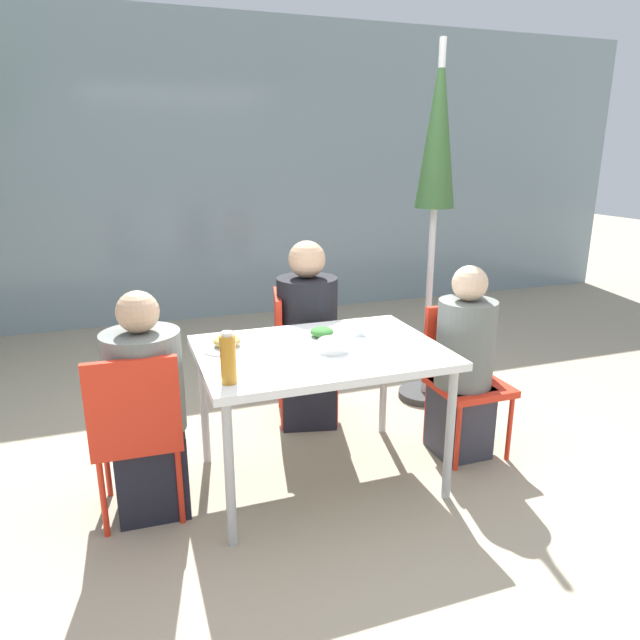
# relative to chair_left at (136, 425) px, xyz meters

# --- Properties ---
(ground_plane) EXTENTS (24.00, 24.00, 0.00)m
(ground_plane) POSITION_rel_chair_left_xyz_m (0.91, 0.05, -0.49)
(ground_plane) COLOR tan
(building_facade) EXTENTS (10.00, 0.20, 3.00)m
(building_facade) POSITION_rel_chair_left_xyz_m (0.91, 3.51, 1.01)
(building_facade) COLOR gray
(building_facade) RESTS_ON ground
(dining_table) EXTENTS (1.22, 0.88, 0.75)m
(dining_table) POSITION_rel_chair_left_xyz_m (0.91, 0.05, 0.19)
(dining_table) COLOR white
(dining_table) RESTS_ON ground
(chair_left) EXTENTS (0.41, 0.41, 0.85)m
(chair_left) POSITION_rel_chair_left_xyz_m (0.00, 0.00, 0.00)
(chair_left) COLOR red
(chair_left) RESTS_ON ground
(person_left) EXTENTS (0.36, 0.36, 1.11)m
(person_left) POSITION_rel_chair_left_xyz_m (0.05, 0.08, 0.02)
(person_left) COLOR black
(person_left) RESTS_ON ground
(chair_right) EXTENTS (0.40, 0.40, 0.85)m
(chair_right) POSITION_rel_chair_left_xyz_m (1.82, 0.13, 0.00)
(chair_right) COLOR red
(chair_right) RESTS_ON ground
(person_right) EXTENTS (0.32, 0.32, 1.12)m
(person_right) POSITION_rel_chair_left_xyz_m (1.77, 0.05, 0.03)
(person_right) COLOR #383842
(person_right) RESTS_ON ground
(chair_far) EXTENTS (0.48, 0.48, 0.85)m
(chair_far) POSITION_rel_chair_left_xyz_m (1.00, 0.80, 0.00)
(chair_far) COLOR red
(chair_far) RESTS_ON ground
(person_far) EXTENTS (0.41, 0.41, 1.19)m
(person_far) POSITION_rel_chair_left_xyz_m (1.07, 0.74, 0.06)
(person_far) COLOR black
(person_far) RESTS_ON ground
(closed_umbrella) EXTENTS (0.36, 0.36, 2.37)m
(closed_umbrella) POSITION_rel_chair_left_xyz_m (1.97, 0.80, 1.18)
(closed_umbrella) COLOR #333333
(closed_umbrella) RESTS_ON ground
(plate_0) EXTENTS (0.25, 0.25, 0.07)m
(plate_0) POSITION_rel_chair_left_xyz_m (0.47, 0.20, 0.28)
(plate_0) COLOR white
(plate_0) RESTS_ON dining_table
(plate_1) EXTENTS (0.23, 0.23, 0.06)m
(plate_1) POSITION_rel_chair_left_xyz_m (0.97, 0.19, 0.28)
(plate_1) COLOR white
(plate_1) RESTS_ON dining_table
(bottle) EXTENTS (0.07, 0.07, 0.23)m
(bottle) POSITION_rel_chair_left_xyz_m (0.40, -0.25, 0.36)
(bottle) COLOR #B7751E
(bottle) RESTS_ON dining_table
(drinking_cup) EXTENTS (0.06, 0.06, 0.09)m
(drinking_cup) POSITION_rel_chair_left_xyz_m (1.19, 0.18, 0.30)
(drinking_cup) COLOR white
(drinking_cup) RESTS_ON dining_table
(salad_bowl) EXTENTS (0.15, 0.15, 0.06)m
(salad_bowl) POSITION_rel_chair_left_xyz_m (0.96, -0.02, 0.28)
(salad_bowl) COLOR white
(salad_bowl) RESTS_ON dining_table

